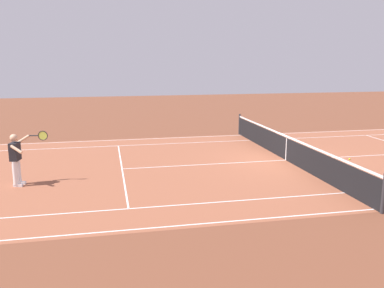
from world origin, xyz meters
name	(u,v)px	position (x,y,z in m)	size (l,w,h in m)	color
ground_plane	(286,160)	(0.00, 0.00, 0.00)	(60.00, 60.00, 0.00)	brown
court_slab	(286,160)	(0.00, 0.00, 0.00)	(24.20, 11.40, 0.00)	#935138
court_line_markings	(286,160)	(0.00, 0.00, 0.00)	(23.85, 11.05, 0.01)	white
tennis_net	(287,148)	(0.00, 0.00, 0.49)	(0.10, 11.70, 1.08)	#2D2D33
tennis_player_near	(17,157)	(9.67, 1.31, 0.93)	(1.14, 0.76, 1.70)	white
tennis_ball	(350,159)	(-2.49, 0.48, 0.03)	(0.07, 0.07, 0.07)	#CCE01E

